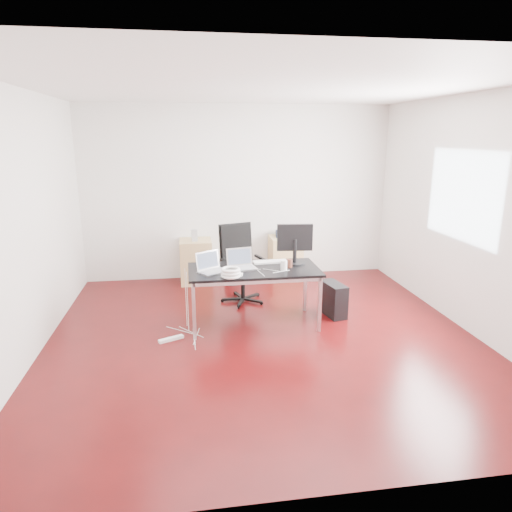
{
  "coord_description": "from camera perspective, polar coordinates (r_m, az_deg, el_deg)",
  "views": [
    {
      "loc": [
        -0.82,
        -4.92,
        2.32
      ],
      "look_at": [
        0.0,
        0.55,
        0.85
      ],
      "focal_mm": 32.0,
      "sensor_mm": 36.0,
      "label": 1
    }
  ],
  "objects": [
    {
      "name": "cable_coil",
      "position": [
        5.27,
        -3.16,
        -2.08
      ],
      "size": [
        0.24,
        0.24,
        0.11
      ],
      "rotation": [
        0.0,
        0.0,
        -0.15
      ],
      "color": "white",
      "rests_on": "desk"
    },
    {
      "name": "speaker",
      "position": [
        7.25,
        -7.71,
        2.56
      ],
      "size": [
        0.1,
        0.09,
        0.18
      ],
      "primitive_type": "cube",
      "rotation": [
        0.0,
        0.0,
        0.08
      ],
      "color": "#9E9E9E",
      "rests_on": "filing_cabinet_left"
    },
    {
      "name": "wastebasket",
      "position": [
        7.33,
        -3.01,
        -2.44
      ],
      "size": [
        0.25,
        0.25,
        0.28
      ],
      "primitive_type": "cylinder",
      "rotation": [
        0.0,
        0.0,
        -0.02
      ],
      "color": "black",
      "rests_on": "ground"
    },
    {
      "name": "navy_garment",
      "position": [
        7.53,
        3.65,
        2.77
      ],
      "size": [
        0.33,
        0.28,
        0.09
      ],
      "primitive_type": "cube",
      "rotation": [
        0.0,
        0.0,
        -0.15
      ],
      "color": "black",
      "rests_on": "filing_cabinet_right"
    },
    {
      "name": "office_chair",
      "position": [
        6.5,
        -1.98,
        -0.42
      ],
      "size": [
        0.6,
        0.62,
        1.08
      ],
      "rotation": [
        0.0,
        0.0,
        0.3
      ],
      "color": "black",
      "rests_on": "ground"
    },
    {
      "name": "power_strip",
      "position": [
        5.49,
        -10.57,
        -10.16
      ],
      "size": [
        0.3,
        0.18,
        0.04
      ],
      "primitive_type": "cube",
      "rotation": [
        0.0,
        0.0,
        0.43
      ],
      "color": "white",
      "rests_on": "ground"
    },
    {
      "name": "monitor",
      "position": [
        5.78,
        4.87,
        1.78
      ],
      "size": [
        0.45,
        0.26,
        0.51
      ],
      "rotation": [
        0.0,
        0.0,
        -0.1
      ],
      "color": "black",
      "rests_on": "desk"
    },
    {
      "name": "laptop_right",
      "position": [
        5.63,
        -1.86,
        -0.94
      ],
      "size": [
        0.37,
        0.31,
        0.23
      ],
      "rotation": [
        0.0,
        0.0,
        0.19
      ],
      "color": "silver",
      "rests_on": "desk"
    },
    {
      "name": "laptop_left",
      "position": [
        5.51,
        -5.63,
        -1.36
      ],
      "size": [
        0.41,
        0.39,
        0.23
      ],
      "rotation": [
        0.0,
        0.0,
        0.57
      ],
      "color": "silver",
      "rests_on": "desk"
    },
    {
      "name": "filing_cabinet_left",
      "position": [
        7.42,
        -7.5,
        -0.66
      ],
      "size": [
        0.5,
        0.5,
        0.7
      ],
      "primitive_type": "cube",
      "color": "tan",
      "rests_on": "ground"
    },
    {
      "name": "desk",
      "position": [
        5.62,
        -0.27,
        -2.1
      ],
      "size": [
        1.6,
        0.8,
        0.73
      ],
      "color": "black",
      "rests_on": "ground"
    },
    {
      "name": "cup_white",
      "position": [
        5.54,
        3.5,
        -1.16
      ],
      "size": [
        0.09,
        0.09,
        0.12
      ],
      "primitive_type": "cylinder",
      "rotation": [
        0.0,
        0.0,
        -0.1
      ],
      "color": "white",
      "rests_on": "desk"
    },
    {
      "name": "pc_tower",
      "position": [
        6.14,
        9.63,
        -5.34
      ],
      "size": [
        0.28,
        0.48,
        0.44
      ],
      "primitive_type": "cube",
      "rotation": [
        0.0,
        0.0,
        0.2
      ],
      "color": "black",
      "rests_on": "ground"
    },
    {
      "name": "filing_cabinet_right",
      "position": [
        7.58,
        3.67,
        -0.22
      ],
      "size": [
        0.5,
        0.5,
        0.7
      ],
      "primitive_type": "cube",
      "color": "tan",
      "rests_on": "ground"
    },
    {
      "name": "cup_brown",
      "position": [
        5.67,
        4.17,
        -0.92
      ],
      "size": [
        0.08,
        0.08,
        0.1
      ],
      "primitive_type": "cylinder",
      "rotation": [
        0.0,
        0.0,
        -0.03
      ],
      "color": "#4F261B",
      "rests_on": "desk"
    },
    {
      "name": "power_adapter",
      "position": [
        5.32,
        -2.08,
        -2.34
      ],
      "size": [
        0.09,
        0.09,
        0.03
      ],
      "primitive_type": "cube",
      "rotation": [
        0.0,
        0.0,
        -0.31
      ],
      "color": "white",
      "rests_on": "desk"
    },
    {
      "name": "keyboard",
      "position": [
        5.87,
        1.78,
        -0.72
      ],
      "size": [
        0.45,
        0.17,
        0.02
      ],
      "primitive_type": "cube",
      "rotation": [
        0.0,
        0.0,
        0.06
      ],
      "color": "white",
      "rests_on": "desk"
    },
    {
      "name": "room_shell",
      "position": [
        5.08,
        1.33,
        4.49
      ],
      "size": [
        5.0,
        5.0,
        5.0
      ],
      "color": "#380607",
      "rests_on": "ground"
    }
  ]
}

